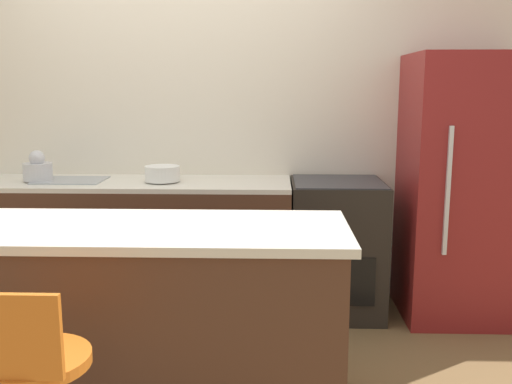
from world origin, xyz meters
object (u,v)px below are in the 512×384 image
refrigerator (464,189)px  kettle (38,169)px  mixing_bowl (162,173)px  oven_range (336,247)px

refrigerator → kettle: 2.77m
kettle → mixing_bowl: 0.82m
oven_range → refrigerator: refrigerator is taller
oven_range → mixing_bowl: size_ratio=3.96×
refrigerator → mixing_bowl: refrigerator is taller
mixing_bowl → oven_range: bearing=1.6°
refrigerator → kettle: (-2.77, -0.01, 0.12)m
kettle → mixing_bowl: (0.82, 0.00, -0.03)m
oven_range → kettle: bearing=-179.0°
oven_range → refrigerator: size_ratio=0.52×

